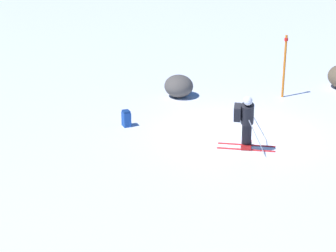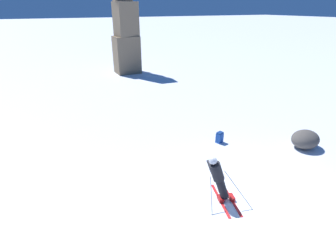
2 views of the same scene
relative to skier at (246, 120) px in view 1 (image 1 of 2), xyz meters
name	(u,v)px [view 1 (image 1 of 2)]	position (x,y,z in m)	size (l,w,h in m)	color
ground_plane	(237,133)	(1.47, -0.12, -0.90)	(300.00, 300.00, 0.00)	white
skier	(246,120)	(0.00, 0.00, 0.00)	(1.24, 1.65, 1.66)	red
spare_backpack	(126,119)	(2.40, 3.10, -0.65)	(0.35, 0.30, 0.50)	#194293
exposed_boulder_1	(179,86)	(5.37, 1.12, -0.51)	(1.20, 1.02, 0.78)	#4C4742
trail_marker	(285,64)	(4.92, -2.55, 0.31)	(0.13, 0.13, 2.22)	orange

